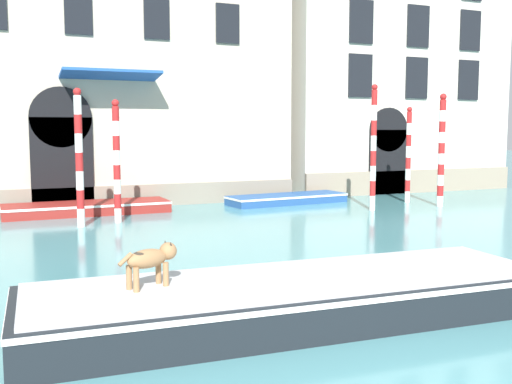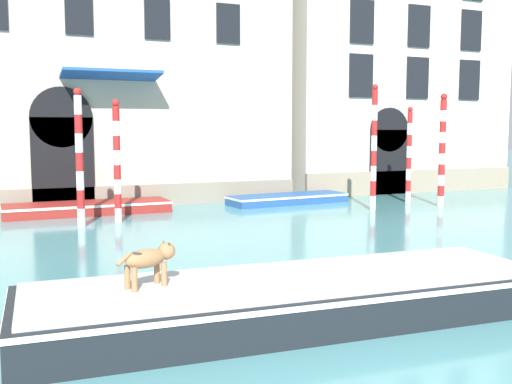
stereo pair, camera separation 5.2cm
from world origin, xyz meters
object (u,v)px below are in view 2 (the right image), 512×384
object	(u,v)px
mooring_pole_0	(409,155)
mooring_pole_3	(79,158)
dog_on_deck	(150,259)
boat_foreground	(295,297)
mooring_pole_2	(442,150)
mooring_pole_4	(374,148)
mooring_pole_1	(117,161)
boat_moored_far	(288,199)
boat_moored_near_palazzo	(88,208)

from	to	relation	value
mooring_pole_0	mooring_pole_3	distance (m)	12.94
dog_on_deck	mooring_pole_0	bearing A→B (deg)	21.57
boat_foreground	mooring_pole_2	size ratio (longest dim) A/B	1.97
mooring_pole_3	mooring_pole_4	distance (m)	10.24
mooring_pole_3	mooring_pole_4	world-z (taller)	mooring_pole_4
mooring_pole_1	boat_foreground	bearing A→B (deg)	-85.87
mooring_pole_0	mooring_pole_1	distance (m)	11.72
mooring_pole_3	mooring_pole_0	bearing A→B (deg)	4.73
boat_foreground	mooring_pole_0	distance (m)	15.97
mooring_pole_2	mooring_pole_1	bearing A→B (deg)	175.89
boat_moored_far	mooring_pole_4	distance (m)	4.22
dog_on_deck	mooring_pole_4	xyz separation A→B (m)	(10.45, 9.79, 1.20)
boat_moored_near_palazzo	boat_moored_far	world-z (taller)	boat_moored_near_palazzo
dog_on_deck	mooring_pole_4	distance (m)	14.37
mooring_pole_2	mooring_pole_4	world-z (taller)	mooring_pole_4
dog_on_deck	boat_moored_near_palazzo	size ratio (longest dim) A/B	0.16
boat_foreground	mooring_pole_1	xyz separation A→B (m)	(-0.79, 10.92, 1.60)
boat_foreground	boat_moored_near_palazzo	world-z (taller)	boat_foreground
mooring_pole_0	mooring_pole_1	size ratio (longest dim) A/B	0.99
boat_moored_far	mooring_pole_2	bearing A→B (deg)	-37.87
mooring_pole_0	mooring_pole_4	bearing A→B (deg)	-151.36
mooring_pole_1	mooring_pole_4	world-z (taller)	mooring_pole_4
mooring_pole_2	mooring_pole_4	size ratio (longest dim) A/B	0.94
mooring_pole_2	mooring_pole_3	size ratio (longest dim) A/B	1.03
boat_moored_near_palazzo	mooring_pole_2	world-z (taller)	mooring_pole_2
boat_moored_near_palazzo	boat_moored_far	xyz separation A→B (m)	(7.75, -0.10, -0.02)
mooring_pole_1	mooring_pole_4	bearing A→B (deg)	-5.22
mooring_pole_2	mooring_pole_4	xyz separation A→B (m)	(-3.05, 0.04, 0.13)
mooring_pole_2	boat_moored_far	bearing A→B (deg)	147.69
mooring_pole_2	boat_moored_near_palazzo	bearing A→B (deg)	165.67
boat_moored_near_palazzo	mooring_pole_1	distance (m)	3.02
mooring_pole_1	mooring_pole_4	distance (m)	9.08
mooring_pole_2	dog_on_deck	bearing A→B (deg)	-144.19
boat_foreground	boat_moored_far	world-z (taller)	boat_foreground
boat_moored_far	mooring_pole_4	size ratio (longest dim) A/B	1.10
dog_on_deck	mooring_pole_2	world-z (taller)	mooring_pole_2
dog_on_deck	mooring_pole_1	xyz separation A→B (m)	(1.41, 10.61, 0.86)
dog_on_deck	mooring_pole_2	xyz separation A→B (m)	(13.50, 9.74, 1.07)
mooring_pole_4	dog_on_deck	bearing A→B (deg)	-136.88
boat_moored_near_palazzo	mooring_pole_0	bearing A→B (deg)	-9.23
mooring_pole_0	mooring_pole_2	bearing A→B (deg)	-75.49
mooring_pole_1	dog_on_deck	bearing A→B (deg)	-97.58
dog_on_deck	mooring_pole_1	size ratio (longest dim) A/B	0.24
boat_moored_far	mooring_pole_3	distance (m)	8.94
mooring_pole_0	boat_moored_near_palazzo	bearing A→B (deg)	171.92
boat_moored_near_palazzo	boat_moored_far	distance (m)	7.75
boat_moored_far	mooring_pole_4	bearing A→B (deg)	-63.70
boat_moored_far	mooring_pole_3	xyz separation A→B (m)	(-8.30, -2.72, 1.92)
boat_moored_far	mooring_pole_2	xyz separation A→B (m)	(4.98, -3.15, 1.97)
boat_moored_near_palazzo	mooring_pole_2	distance (m)	13.28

